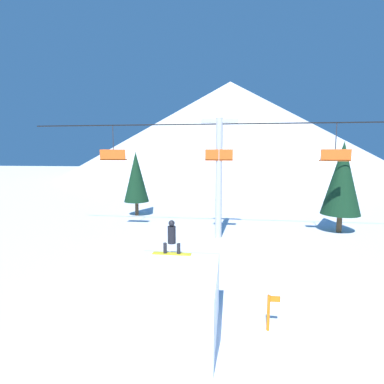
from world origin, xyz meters
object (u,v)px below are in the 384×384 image
Objects in this scene: snow_ramp at (173,303)px; pine_tree_near at (342,178)px; trail_marker at (269,311)px; snowboarder at (172,238)px.

snow_ramp is 0.52× the size of pine_tree_near.
trail_marker is at bearing -116.68° from pine_tree_near.
pine_tree_near is (9.62, 13.76, 2.85)m from snow_ramp.
snowboarder is 15.89m from pine_tree_near.
snow_ramp is 2.79× the size of trail_marker.
pine_tree_near is (9.91, 12.37, 1.15)m from snowboarder.
snowboarder is at bearing -128.70° from pine_tree_near.
snowboarder is (-0.29, 1.39, 1.69)m from snow_ramp.
pine_tree_near reaches higher than trail_marker.
trail_marker is (3.34, -0.71, -2.13)m from snowboarder.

